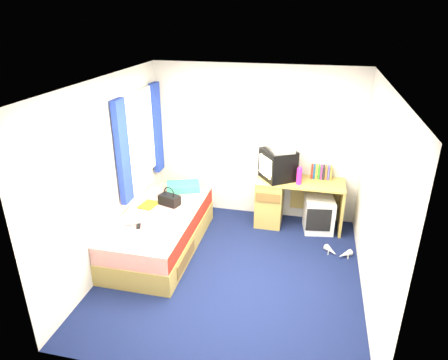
% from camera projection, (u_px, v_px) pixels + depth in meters
% --- Properties ---
extents(ground, '(3.40, 3.40, 0.00)m').
position_uv_depth(ground, '(232.00, 272.00, 5.14)').
color(ground, '#0C1438').
rests_on(ground, ground).
extents(room_shell, '(3.40, 3.40, 3.40)m').
position_uv_depth(room_shell, '(233.00, 167.00, 4.56)').
color(room_shell, white).
rests_on(room_shell, ground).
extents(bed, '(1.01, 2.00, 0.54)m').
position_uv_depth(bed, '(160.00, 231.00, 5.57)').
color(bed, tan).
rests_on(bed, ground).
extents(pillow, '(0.58, 0.48, 0.11)m').
position_uv_depth(pillow, '(183.00, 187.00, 6.14)').
color(pillow, teal).
rests_on(pillow, bed).
extents(desk, '(1.30, 0.55, 0.75)m').
position_uv_depth(desk, '(281.00, 199.00, 6.17)').
color(desk, tan).
rests_on(desk, ground).
extents(storage_cube, '(0.47, 0.47, 0.52)m').
position_uv_depth(storage_cube, '(319.00, 215.00, 6.02)').
color(storage_cube, silver).
rests_on(storage_cube, ground).
extents(crt_tv, '(0.61, 0.62, 0.46)m').
position_uv_depth(crt_tv, '(278.00, 164.00, 5.96)').
color(crt_tv, black).
rests_on(crt_tv, desk).
extents(vcr, '(0.50, 0.56, 0.09)m').
position_uv_depth(vcr, '(279.00, 147.00, 5.85)').
color(vcr, '#ACADAE').
rests_on(vcr, crt_tv).
extents(book_row, '(0.31, 0.13, 0.20)m').
position_uv_depth(book_row, '(321.00, 172.00, 6.02)').
color(book_row, maroon).
rests_on(book_row, desk).
extents(picture_frame, '(0.04, 0.12, 0.14)m').
position_uv_depth(picture_frame, '(329.00, 174.00, 6.04)').
color(picture_frame, black).
rests_on(picture_frame, desk).
extents(pink_water_bottle, '(0.09, 0.09, 0.24)m').
position_uv_depth(pink_water_bottle, '(299.00, 176.00, 5.81)').
color(pink_water_bottle, '#F021A0').
rests_on(pink_water_bottle, desk).
extents(aerosol_can, '(0.05, 0.05, 0.17)m').
position_uv_depth(aerosol_can, '(293.00, 175.00, 5.95)').
color(aerosol_can, silver).
rests_on(aerosol_can, desk).
extents(handbag, '(0.33, 0.25, 0.28)m').
position_uv_depth(handbag, '(169.00, 200.00, 5.68)').
color(handbag, black).
rests_on(handbag, bed).
extents(towel, '(0.38, 0.36, 0.10)m').
position_uv_depth(towel, '(171.00, 222.00, 5.14)').
color(towel, white).
rests_on(towel, bed).
extents(magazine, '(0.25, 0.31, 0.01)m').
position_uv_depth(magazine, '(149.00, 205.00, 5.68)').
color(magazine, '#CED918').
rests_on(magazine, bed).
extents(water_bottle, '(0.21, 0.16, 0.07)m').
position_uv_depth(water_bottle, '(133.00, 222.00, 5.17)').
color(water_bottle, silver).
rests_on(water_bottle, bed).
extents(colour_swatch_fan, '(0.20, 0.20, 0.01)m').
position_uv_depth(colour_swatch_fan, '(150.00, 233.00, 4.98)').
color(colour_swatch_fan, orange).
rests_on(colour_swatch_fan, bed).
extents(remote_control, '(0.10, 0.17, 0.02)m').
position_uv_depth(remote_control, '(139.00, 225.00, 5.15)').
color(remote_control, black).
rests_on(remote_control, bed).
extents(window_assembly, '(0.11, 1.42, 1.40)m').
position_uv_depth(window_assembly, '(140.00, 138.00, 5.70)').
color(window_assembly, silver).
rests_on(window_assembly, room_shell).
extents(white_heels, '(0.39, 0.28, 0.09)m').
position_uv_depth(white_heels, '(338.00, 253.00, 5.48)').
color(white_heels, beige).
rests_on(white_heels, ground).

